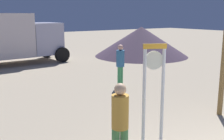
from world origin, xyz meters
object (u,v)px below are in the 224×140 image
object	(u,v)px
box_truck_near	(0,37)
dome_tent	(141,41)
standing_clock	(154,85)
person_near_clock	(120,122)
person_distant	(120,63)

from	to	relation	value
box_truck_near	dome_tent	bearing A→B (deg)	-11.50
box_truck_near	dome_tent	world-z (taller)	box_truck_near
standing_clock	dome_tent	bearing A→B (deg)	50.24
person_near_clock	box_truck_near	size ratio (longest dim) A/B	0.24
person_near_clock	standing_clock	bearing A→B (deg)	14.60
dome_tent	person_near_clock	bearing A→B (deg)	-132.35
person_distant	dome_tent	xyz separation A→B (m)	(6.08, 5.79, 0.07)
person_distant	box_truck_near	bearing A→B (deg)	109.75
person_near_clock	dome_tent	world-z (taller)	dome_tent
dome_tent	person_distant	bearing A→B (deg)	-136.40
person_near_clock	box_truck_near	world-z (taller)	box_truck_near
standing_clock	person_distant	bearing A→B (deg)	61.35
person_distant	dome_tent	size ratio (longest dim) A/B	0.26
standing_clock	person_distant	size ratio (longest dim) A/B	1.33
standing_clock	box_truck_near	distance (m)	12.02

